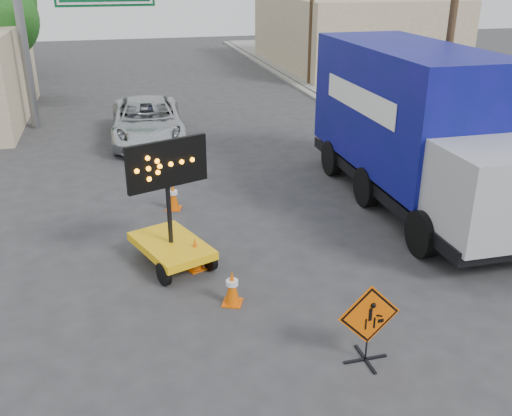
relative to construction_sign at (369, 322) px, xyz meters
name	(u,v)px	position (x,y,z in m)	size (l,w,h in m)	color
ground	(324,363)	(-0.74, 0.10, -0.81)	(100.00, 100.00, 0.00)	#2D2D30
curb_right	(359,124)	(6.46, 15.10, -0.75)	(0.40, 60.00, 0.12)	gray
sidewalk_right	(406,120)	(8.76, 15.10, -0.73)	(4.00, 60.00, 0.15)	gray
building_right_far	(351,32)	(12.26, 30.10, 1.49)	(10.00, 14.00, 4.60)	#C8B890
highway_gantry	(72,3)	(-5.17, 18.05, 4.26)	(6.18, 0.38, 6.90)	slate
utility_pole_near	(452,23)	(7.26, 10.10, 3.88)	(1.80, 0.26, 9.00)	#4D3621
utility_pole_far	(312,0)	(7.26, 24.10, 3.88)	(1.80, 0.26, 9.00)	#4D3621
tree_left_far	(0,0)	(-9.74, 30.10, 3.79)	(4.10, 4.10, 6.66)	#4D3621
construction_sign	(369,322)	(0.00, 0.00, 0.00)	(1.15, 0.81, 1.52)	black
arrow_board	(171,238)	(-2.92, 4.40, -0.13)	(1.95, 2.44, 3.02)	yellow
pickup_truck	(147,121)	(-2.68, 14.89, 0.01)	(2.72, 5.90, 1.64)	silver
box_truck	(414,136)	(4.27, 6.55, 1.20)	(3.01, 9.32, 4.42)	black
cone_a	(232,287)	(-1.91, 2.38, -0.42)	(0.52, 0.52, 0.78)	#D85404
cone_b	(195,253)	(-2.42, 4.02, -0.41)	(0.53, 0.53, 0.80)	#D85404
cone_c	(173,196)	(-2.51, 7.67, -0.41)	(0.51, 0.51, 0.80)	#D85404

